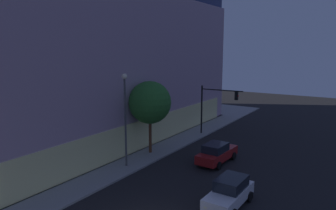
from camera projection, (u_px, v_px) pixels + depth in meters
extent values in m
cube|color=#4C4C51|center=(70.00, 129.00, 38.91)|extent=(35.78, 25.26, 0.15)
cube|color=#F2EB9A|center=(150.00, 131.00, 32.11)|extent=(31.84, 0.60, 2.84)
cube|color=#AE8FA3|center=(66.00, 66.00, 37.58)|extent=(35.38, 24.86, 15.25)
cylinder|color=black|center=(202.00, 109.00, 36.27)|extent=(0.18, 0.18, 5.55)
cylinder|color=black|center=(222.00, 90.00, 34.65)|extent=(0.29, 4.78, 0.12)
cube|color=black|center=(236.00, 96.00, 33.89)|extent=(0.33, 0.33, 0.90)
sphere|color=red|center=(238.00, 96.00, 33.80)|extent=(0.18, 0.18, 0.18)
cylinder|color=#4A4A4A|center=(125.00, 123.00, 25.77)|extent=(0.16, 0.16, 7.31)
sphere|color=#F9EFC6|center=(124.00, 76.00, 25.11)|extent=(0.44, 0.44, 0.44)
cylinder|color=#58341E|center=(150.00, 136.00, 29.54)|extent=(0.27, 0.27, 3.20)
sphere|color=#2A6927|center=(150.00, 102.00, 28.99)|extent=(3.94, 3.94, 3.94)
cube|color=silver|center=(229.00, 196.00, 19.70)|extent=(4.40, 1.81, 0.75)
cube|color=black|center=(231.00, 183.00, 19.85)|extent=(2.29, 1.60, 0.70)
cube|color=#F9F4CC|center=(206.00, 207.00, 18.25)|extent=(0.12, 0.20, 0.12)
cylinder|color=black|center=(206.00, 206.00, 19.14)|extent=(0.68, 0.25, 0.67)
cylinder|color=black|center=(250.00, 197.00, 20.40)|extent=(0.68, 0.25, 0.67)
cylinder|color=black|center=(225.00, 190.00, 21.35)|extent=(0.68, 0.25, 0.67)
cube|color=maroon|center=(217.00, 154.00, 27.45)|extent=(4.86, 1.96, 0.75)
cube|color=black|center=(216.00, 148.00, 27.03)|extent=(2.30, 1.68, 0.67)
cube|color=#F9F4CC|center=(223.00, 147.00, 29.63)|extent=(0.13, 0.20, 0.12)
cube|color=#F9F4CC|center=(234.00, 149.00, 29.03)|extent=(0.13, 0.20, 0.12)
cylinder|color=black|center=(216.00, 152.00, 29.21)|extent=(0.69, 0.27, 0.68)
cylinder|color=black|center=(234.00, 156.00, 28.20)|extent=(0.69, 0.27, 0.68)
cylinder|color=black|center=(200.00, 161.00, 26.82)|extent=(0.69, 0.27, 0.68)
cylinder|color=black|center=(219.00, 166.00, 25.81)|extent=(0.69, 0.27, 0.68)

